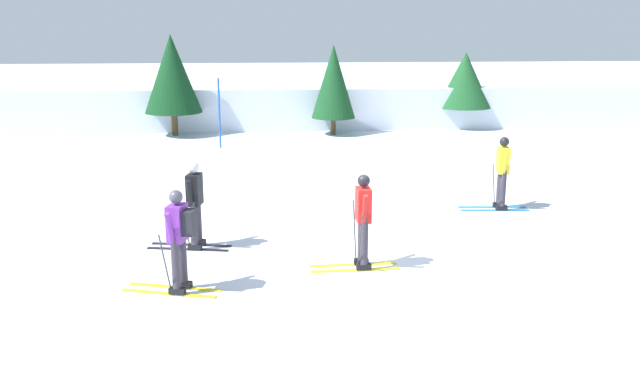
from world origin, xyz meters
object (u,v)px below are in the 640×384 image
at_px(conifer_far_right, 172,74).
at_px(skier_black, 195,202).
at_px(conifer_far_centre, 465,80).
at_px(skier_purple, 179,236).
at_px(skier_red, 363,219).
at_px(skier_yellow, 502,171).
at_px(conifer_far_left, 333,82).
at_px(trail_marker_pole, 219,113).

bearing_deg(conifer_far_right, skier_black, -81.09).
height_order(conifer_far_right, conifer_far_centre, conifer_far_right).
bearing_deg(skier_purple, skier_red, 15.80).
xyz_separation_m(skier_yellow, conifer_far_left, (-2.85, 10.98, 1.11)).
relative_size(skier_black, skier_purple, 1.00).
bearing_deg(conifer_far_centre, conifer_far_right, -175.45).
bearing_deg(skier_yellow, skier_black, -161.60).
xyz_separation_m(skier_black, conifer_far_left, (3.96, 13.25, 1.11)).
bearing_deg(trail_marker_pole, conifer_far_centre, 20.92).
distance_m(trail_marker_pole, conifer_far_right, 3.54).
relative_size(skier_red, skier_purple, 1.00).
bearing_deg(skier_yellow, skier_red, -136.12).
relative_size(conifer_far_left, conifer_far_right, 0.90).
distance_m(skier_black, conifer_far_centre, 17.25).
bearing_deg(conifer_far_right, skier_purple, -82.41).
bearing_deg(skier_black, conifer_far_right, 98.91).
xyz_separation_m(conifer_far_left, conifer_far_right, (-6.08, 0.26, 0.31)).
distance_m(skier_yellow, skier_purple, 8.18).
bearing_deg(skier_purple, conifer_far_right, 97.59).
height_order(skier_purple, conifer_far_centre, conifer_far_centre).
xyz_separation_m(skier_purple, conifer_far_centre, (9.42, 16.64, 1.00)).
distance_m(skier_red, trail_marker_pole, 12.53).
bearing_deg(conifer_far_centre, skier_red, -111.91).
height_order(trail_marker_pole, conifer_far_right, conifer_far_right).
xyz_separation_m(trail_marker_pole, conifer_far_left, (4.17, 2.50, 0.83)).
xyz_separation_m(skier_black, skier_purple, (-0.02, -2.22, 0.04)).
bearing_deg(skier_purple, trail_marker_pole, 90.85).
bearing_deg(conifer_far_left, skier_red, -93.54).
height_order(skier_red, skier_purple, same).
height_order(skier_black, skier_yellow, same).
relative_size(skier_purple, conifer_far_right, 0.45).
relative_size(skier_black, skier_red, 1.00).
bearing_deg(conifer_far_right, skier_red, -70.78).
relative_size(skier_yellow, conifer_far_left, 0.50).
bearing_deg(conifer_far_right, trail_marker_pole, -55.38).
relative_size(skier_yellow, conifer_far_right, 0.45).
distance_m(skier_black, conifer_far_right, 13.74).
distance_m(conifer_far_right, conifer_far_centre, 11.56).
bearing_deg(conifer_far_left, conifer_far_right, 177.57).
height_order(skier_red, conifer_far_left, conifer_far_left).
xyz_separation_m(skier_red, skier_purple, (-3.08, -0.87, 0.04)).
bearing_deg(skier_black, trail_marker_pole, 91.13).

